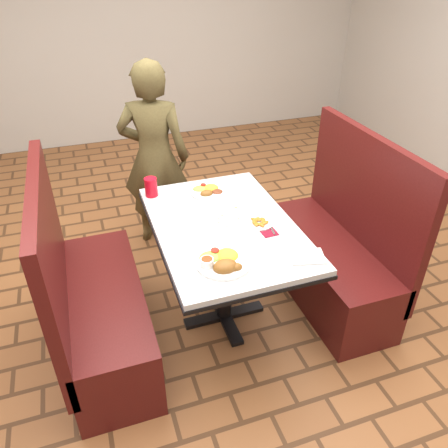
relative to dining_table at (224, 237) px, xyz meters
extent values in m
plane|color=brown|center=(0.00, 0.00, -0.65)|extent=(7.00, 7.00, 0.00)
cube|color=beige|center=(0.00, 3.50, 0.75)|extent=(6.00, 0.04, 2.80)
cube|color=silver|center=(0.00, 0.00, 0.08)|extent=(0.80, 1.20, 0.03)
cube|color=black|center=(0.00, 0.00, 0.05)|extent=(0.81, 1.21, 0.02)
cylinder|color=black|center=(0.00, 0.00, -0.30)|extent=(0.10, 0.10, 0.69)
cube|color=black|center=(0.00, 0.00, -0.64)|extent=(0.55, 0.08, 0.03)
cube|color=black|center=(0.00, 0.00, -0.64)|extent=(0.08, 0.55, 0.03)
cube|color=#4F1312|center=(-0.75, 0.00, -0.43)|extent=(0.45, 1.20, 0.45)
cube|color=#4F1312|center=(-0.97, 0.00, 0.05)|extent=(0.06, 1.20, 0.95)
cube|color=#4F1312|center=(0.75, 0.00, -0.43)|extent=(0.45, 1.20, 0.45)
cube|color=#4F1312|center=(0.97, 0.00, 0.05)|extent=(0.06, 1.20, 0.95)
imported|color=brown|center=(-0.20, 1.09, 0.09)|extent=(0.64, 0.53, 1.49)
cylinder|color=white|center=(-0.13, -0.36, 0.10)|extent=(0.29, 0.29, 0.02)
ellipsoid|color=gold|center=(-0.09, -0.32, 0.14)|extent=(0.12, 0.12, 0.05)
ellipsoid|color=#86B347|center=(-0.18, -0.31, 0.13)|extent=(0.12, 0.10, 0.04)
cylinder|color=red|center=(-0.15, -0.28, 0.14)|extent=(0.04, 0.04, 0.01)
ellipsoid|color=brown|center=(-0.14, -0.42, 0.15)|extent=(0.13, 0.10, 0.07)
ellipsoid|color=brown|center=(-0.09, -0.44, 0.14)|extent=(0.07, 0.05, 0.05)
cylinder|color=white|center=(-0.22, -0.37, 0.14)|extent=(0.07, 0.07, 0.04)
cylinder|color=brown|center=(-0.22, -0.37, 0.16)|extent=(0.06, 0.06, 0.01)
cylinder|color=white|center=(0.03, 0.40, 0.10)|extent=(0.24, 0.24, 0.01)
ellipsoid|color=gold|center=(0.06, 0.43, 0.13)|extent=(0.10, 0.10, 0.04)
ellipsoid|color=#86B347|center=(-0.02, 0.44, 0.13)|extent=(0.10, 0.08, 0.03)
cylinder|color=red|center=(0.01, 0.46, 0.13)|extent=(0.04, 0.04, 0.01)
ellipsoid|color=brown|center=(0.08, 0.37, 0.12)|extent=(0.07, 0.07, 0.03)
ellipsoid|color=brown|center=(0.00, 0.36, 0.13)|extent=(0.08, 0.06, 0.05)
cylinder|color=white|center=(0.19, -0.07, 0.10)|extent=(0.16, 0.16, 0.01)
cube|color=maroon|center=(0.21, -0.17, 0.10)|extent=(0.09, 0.09, 0.00)
cube|color=silver|center=(0.24, -0.14, 0.10)|extent=(0.03, 0.14, 0.00)
cylinder|color=red|center=(-0.34, 0.49, 0.16)|extent=(0.08, 0.08, 0.12)
cube|color=white|center=(0.31, -0.45, 0.10)|extent=(0.21, 0.18, 0.01)
cube|color=silver|center=(-0.06, -0.35, 0.11)|extent=(0.04, 0.18, 0.00)
cube|color=silver|center=(-0.05, -0.37, 0.11)|extent=(0.08, 0.15, 0.00)
camera|label=1|loc=(-0.71, -2.05, 1.48)|focal=35.00mm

